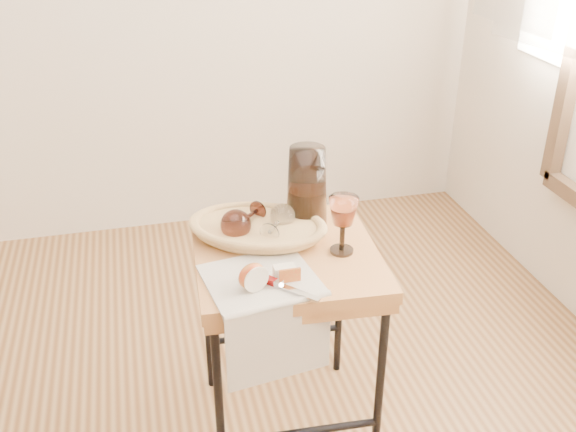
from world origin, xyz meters
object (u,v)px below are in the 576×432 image
object	(u,v)px
side_table	(286,343)
goblet_lying_b	(277,223)
table_knife	(281,285)
goblet_lying_a	(245,218)
wine_goblet	(343,225)
bread_basket	(258,230)
apple_half	(252,276)
tea_towel	(261,279)
pitcher	(307,186)

from	to	relation	value
side_table	goblet_lying_b	size ratio (longest dim) A/B	5.33
side_table	table_knife	xyz separation A→B (m)	(-0.06, -0.18, 0.33)
table_knife	goblet_lying_a	bearing A→B (deg)	144.43
side_table	goblet_lying_a	distance (m)	0.40
wine_goblet	goblet_lying_a	bearing A→B (deg)	147.38
bread_basket	goblet_lying_a	xyz separation A→B (m)	(-0.03, 0.02, 0.03)
side_table	bread_basket	world-z (taller)	bread_basket
goblet_lying_a	apple_half	world-z (taller)	goblet_lying_a
tea_towel	wine_goblet	world-z (taller)	wine_goblet
side_table	table_knife	bearing A→B (deg)	-107.69
wine_goblet	apple_half	bearing A→B (deg)	-156.20
side_table	wine_goblet	world-z (taller)	wine_goblet
side_table	goblet_lying_b	xyz separation A→B (m)	(-0.01, 0.08, 0.37)
bread_basket	apple_half	world-z (taller)	apple_half
goblet_lying_b	table_knife	xyz separation A→B (m)	(-0.05, -0.25, -0.03)
goblet_lying_a	table_knife	bearing A→B (deg)	53.98
bread_basket	wine_goblet	distance (m)	0.26
goblet_lying_a	table_knife	distance (m)	0.30
bread_basket	apple_half	bearing A→B (deg)	-80.38
goblet_lying_b	pitcher	xyz separation A→B (m)	(0.11, 0.07, 0.07)
side_table	goblet_lying_b	world-z (taller)	goblet_lying_b
goblet_lying_a	pitcher	bearing A→B (deg)	148.38
goblet_lying_b	table_knife	size ratio (longest dim) A/B	0.59
tea_towel	apple_half	size ratio (longest dim) A/B	3.69
side_table	wine_goblet	size ratio (longest dim) A/B	3.81
goblet_lying_a	pitcher	distance (m)	0.20
apple_half	table_knife	world-z (taller)	apple_half
goblet_lying_a	goblet_lying_b	world-z (taller)	goblet_lying_a
bread_basket	goblet_lying_a	distance (m)	0.05
goblet_lying_a	apple_half	bearing A→B (deg)	39.78
goblet_lying_a	apple_half	size ratio (longest dim) A/B	1.90
bread_basket	wine_goblet	world-z (taller)	wine_goblet
tea_towel	goblet_lying_a	bearing A→B (deg)	79.94
bread_basket	pitcher	distance (m)	0.19
table_knife	wine_goblet	bearing A→B (deg)	81.81
side_table	goblet_lying_a	world-z (taller)	goblet_lying_a
goblet_lying_b	wine_goblet	bearing A→B (deg)	-93.48
apple_half	goblet_lying_b	bearing A→B (deg)	42.18
tea_towel	pitcher	bearing A→B (deg)	46.16
side_table	pitcher	world-z (taller)	pitcher
wine_goblet	apple_half	distance (m)	0.30
table_knife	bread_basket	bearing A→B (deg)	138.35
wine_goblet	table_knife	bearing A→B (deg)	-145.81
apple_half	tea_towel	bearing A→B (deg)	28.62
apple_half	bread_basket	bearing A→B (deg)	54.30
pitcher	wine_goblet	world-z (taller)	pitcher
pitcher	wine_goblet	distance (m)	0.20
goblet_lying_a	wine_goblet	xyz separation A→B (m)	(0.24, -0.15, 0.03)
side_table	wine_goblet	distance (m)	0.43
goblet_lying_a	table_knife	size ratio (longest dim) A/B	0.70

